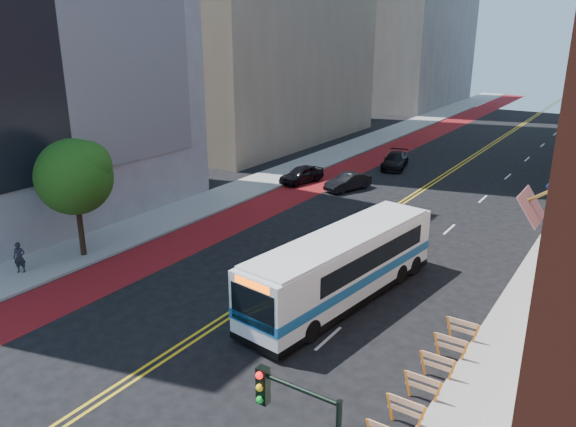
# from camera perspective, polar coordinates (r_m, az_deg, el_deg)

# --- Properties ---
(ground) EXTENTS (160.00, 160.00, 0.00)m
(ground) POSITION_cam_1_polar(r_m,az_deg,el_deg) (23.15, -14.49, -15.25)
(ground) COLOR black
(ground) RESTS_ON ground
(sidewalk_left) EXTENTS (4.00, 140.00, 0.15)m
(sidewalk_left) POSITION_cam_1_polar(r_m,az_deg,el_deg) (51.76, 0.97, 4.59)
(sidewalk_left) COLOR gray
(sidewalk_left) RESTS_ON ground
(bus_lane_paint) EXTENTS (3.60, 140.00, 0.01)m
(bus_lane_paint) POSITION_cam_1_polar(r_m,az_deg,el_deg) (49.86, 4.76, 3.89)
(bus_lane_paint) COLOR maroon
(bus_lane_paint) RESTS_ON ground
(center_line_inner) EXTENTS (0.14, 140.00, 0.01)m
(center_line_inner) POSITION_cam_1_polar(r_m,az_deg,el_deg) (46.75, 13.31, 2.44)
(center_line_inner) COLOR gold
(center_line_inner) RESTS_ON ground
(center_line_outer) EXTENTS (0.14, 140.00, 0.01)m
(center_line_outer) POSITION_cam_1_polar(r_m,az_deg,el_deg) (46.63, 13.72, 2.36)
(center_line_outer) COLOR gold
(center_line_outer) RESTS_ON ground
(lane_dashes) EXTENTS (0.14, 98.20, 0.01)m
(lane_dashes) POSITION_cam_1_polar(r_m,az_deg,el_deg) (52.94, 21.43, 3.53)
(lane_dashes) COLOR silver
(lane_dashes) RESTS_ON ground
(construction_barriers) EXTENTS (1.42, 10.91, 1.00)m
(construction_barriers) POSITION_cam_1_polar(r_m,az_deg,el_deg) (20.56, 12.71, -17.62)
(construction_barriers) COLOR orange
(construction_barriers) RESTS_ON ground
(street_tree) EXTENTS (4.20, 4.20, 6.70)m
(street_tree) POSITION_cam_1_polar(r_m,az_deg,el_deg) (32.89, -20.81, 3.77)
(street_tree) COLOR black
(street_tree) RESTS_ON sidewalk_left
(transit_bus) EXTENTS (4.23, 12.58, 3.39)m
(transit_bus) POSITION_cam_1_polar(r_m,az_deg,el_deg) (27.01, 5.71, -5.26)
(transit_bus) COLOR silver
(transit_bus) RESTS_ON ground
(car_a) EXTENTS (2.53, 4.48, 1.44)m
(car_a) POSITION_cam_1_polar(r_m,az_deg,el_deg) (47.22, 1.38, 4.01)
(car_a) COLOR black
(car_a) RESTS_ON ground
(car_b) EXTENTS (2.63, 4.33, 1.35)m
(car_b) POSITION_cam_1_polar(r_m,az_deg,el_deg) (45.35, 6.10, 3.22)
(car_b) COLOR black
(car_b) RESTS_ON ground
(car_c) EXTENTS (3.06, 5.22, 1.42)m
(car_c) POSITION_cam_1_polar(r_m,az_deg,el_deg) (53.07, 10.82, 5.32)
(car_c) COLOR black
(car_c) RESTS_ON ground
(pedestrian) EXTENTS (0.73, 0.70, 1.68)m
(pedestrian) POSITION_cam_1_polar(r_m,az_deg,el_deg) (32.96, -25.62, -4.05)
(pedestrian) COLOR black
(pedestrian) RESTS_ON sidewalk_left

